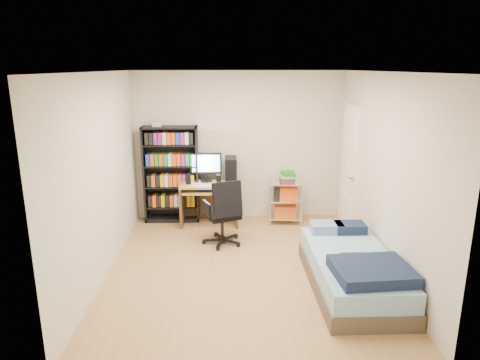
{
  "coord_description": "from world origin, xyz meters",
  "views": [
    {
      "loc": [
        -0.23,
        -5.13,
        2.56
      ],
      "look_at": [
        -0.04,
        0.4,
        1.09
      ],
      "focal_mm": 32.0,
      "sensor_mm": 36.0,
      "label": 1
    }
  ],
  "objects_px": {
    "office_chair": "(223,224)",
    "media_shelf": "(171,173)",
    "computer_desk": "(215,186)",
    "bed": "(353,270)"
  },
  "relations": [
    {
      "from": "media_shelf",
      "to": "computer_desk",
      "type": "bearing_deg",
      "value": -12.04
    },
    {
      "from": "office_chair",
      "to": "media_shelf",
      "type": "bearing_deg",
      "value": 107.01
    },
    {
      "from": "media_shelf",
      "to": "bed",
      "type": "xyz_separation_m",
      "value": [
        2.4,
        -2.42,
        -0.59
      ]
    },
    {
      "from": "computer_desk",
      "to": "bed",
      "type": "height_order",
      "value": "computer_desk"
    },
    {
      "from": "computer_desk",
      "to": "media_shelf",
      "type": "bearing_deg",
      "value": 167.96
    },
    {
      "from": "media_shelf",
      "to": "bed",
      "type": "bearing_deg",
      "value": -45.21
    },
    {
      "from": "media_shelf",
      "to": "office_chair",
      "type": "bearing_deg",
      "value": -50.45
    },
    {
      "from": "media_shelf",
      "to": "office_chair",
      "type": "distance_m",
      "value": 1.46
    },
    {
      "from": "computer_desk",
      "to": "bed",
      "type": "distance_m",
      "value": 2.84
    },
    {
      "from": "computer_desk",
      "to": "office_chair",
      "type": "xyz_separation_m",
      "value": [
        0.14,
        -0.9,
        -0.33
      ]
    }
  ]
}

